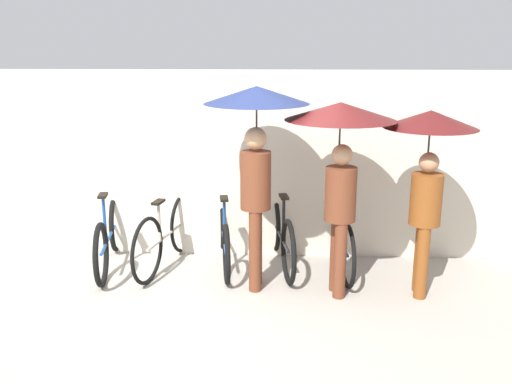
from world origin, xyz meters
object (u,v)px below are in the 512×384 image
pedestrian_center (340,140)px  parked_bicycle_2 (224,236)px  parked_bicycle_1 (167,234)px  parked_bicycle_4 (338,238)px  parked_bicycle_3 (281,235)px  pedestrian_trailing (429,153)px  parked_bicycle_0 (109,236)px  pedestrian_leading (256,128)px

pedestrian_center → parked_bicycle_2: bearing=145.2°
parked_bicycle_1 → parked_bicycle_4: (2.02, 0.01, -0.02)m
parked_bicycle_3 → pedestrian_trailing: size_ratio=0.90×
parked_bicycle_0 → pedestrian_trailing: (3.49, -0.55, 1.13)m
pedestrian_leading → pedestrian_trailing: size_ratio=1.12×
parked_bicycle_3 → pedestrian_center: bearing=-148.1°
parked_bicycle_0 → parked_bicycle_4: (2.69, 0.05, 0.00)m
parked_bicycle_2 → pedestrian_leading: 1.53m
pedestrian_center → pedestrian_trailing: size_ratio=1.04×
parked_bicycle_0 → parked_bicycle_1: parked_bicycle_0 is taller
pedestrian_center → pedestrian_trailing: 0.90m
parked_bicycle_2 → pedestrian_leading: bearing=-151.6°
pedestrian_trailing → pedestrian_leading: bearing=-175.4°
parked_bicycle_1 → pedestrian_leading: size_ratio=0.81×
parked_bicycle_1 → parked_bicycle_3: (1.34, 0.06, -0.01)m
parked_bicycle_1 → parked_bicycle_3: size_ratio=1.00×
parked_bicycle_4 → pedestrian_leading: pedestrian_leading is taller
parked_bicycle_1 → pedestrian_center: size_ratio=0.87×
parked_bicycle_3 → pedestrian_trailing: (1.48, -0.66, 1.12)m
parked_bicycle_3 → pedestrian_leading: size_ratio=0.81×
parked_bicycle_2 → parked_bicycle_3: size_ratio=0.99×
parked_bicycle_3 → pedestrian_center: (0.58, -0.67, 1.25)m
parked_bicycle_3 → parked_bicycle_4: size_ratio=0.99×
parked_bicycle_1 → pedestrian_trailing: pedestrian_trailing is taller
parked_bicycle_4 → pedestrian_center: bearing=166.8°
parked_bicycle_0 → parked_bicycle_3: parked_bicycle_0 is taller
parked_bicycle_4 → pedestrian_center: (-0.09, -0.61, 1.26)m
parked_bicycle_0 → pedestrian_center: 2.94m
pedestrian_trailing → parked_bicycle_3: bearing=164.3°
parked_bicycle_0 → pedestrian_leading: pedestrian_leading is taller
parked_bicycle_0 → pedestrian_leading: 2.26m
parked_bicycle_0 → pedestrian_leading: size_ratio=0.83×
parked_bicycle_2 → parked_bicycle_3: bearing=-98.2°
parked_bicycle_2 → pedestrian_trailing: size_ratio=0.90×
parked_bicycle_1 → pedestrian_trailing: 3.09m
pedestrian_center → parked_bicycle_1: bearing=155.8°
parked_bicycle_0 → pedestrian_center: pedestrian_center is taller
parked_bicycle_2 → parked_bicycle_4: bearing=-100.6°
parked_bicycle_0 → pedestrian_leading: (1.75, -0.43, 1.36)m
parked_bicycle_0 → pedestrian_center: size_ratio=0.89×
pedestrian_leading → parked_bicycle_1: bearing=157.9°
parked_bicycle_1 → parked_bicycle_2: parked_bicycle_2 is taller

